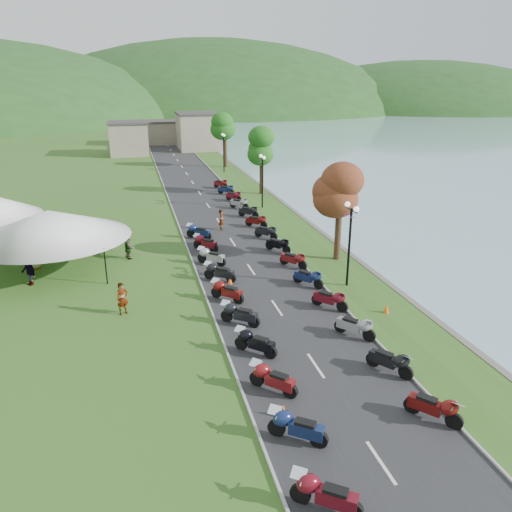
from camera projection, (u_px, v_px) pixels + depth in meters
road at (208, 206)px, 49.14m from camera, size 7.00×120.00×0.02m
hills_backdrop at (144, 111)px, 195.29m from camera, size 360.00×120.00×76.00m
far_building at (157, 134)px, 88.95m from camera, size 18.00×16.00×5.00m
moto_row_left at (254, 343)px, 22.48m from camera, size 2.60×38.23×1.10m
moto_row_right at (272, 238)px, 37.39m from camera, size 2.60×44.67×1.10m
vendor_tent_main at (52, 241)px, 32.04m from camera, size 6.67×6.67×4.00m
tree_lakeside at (340, 203)px, 33.29m from camera, size 2.86×2.86×7.93m
pedestrian_a at (124, 314)px, 26.57m from camera, size 0.79×0.72×1.77m
pedestrian_b at (80, 238)px, 39.28m from camera, size 0.93×0.57×1.81m
pedestrian_c at (30, 285)px, 30.28m from camera, size 1.23×1.23×1.91m
traffic_cone_near at (283, 410)px, 18.38m from camera, size 0.35×0.35×0.55m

